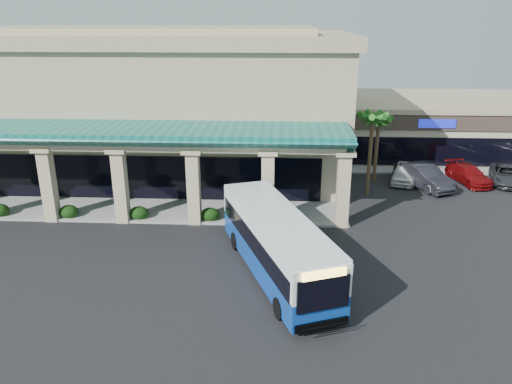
# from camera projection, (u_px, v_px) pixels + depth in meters

# --- Properties ---
(ground) EXTENTS (110.00, 110.00, 0.00)m
(ground) POSITION_uv_depth(u_px,v_px,m) (236.00, 263.00, 25.98)
(ground) COLOR black
(main_building) EXTENTS (30.80, 14.80, 11.35)m
(main_building) POSITION_uv_depth(u_px,v_px,m) (152.00, 102.00, 39.49)
(main_building) COLOR tan
(main_building) RESTS_ON ground
(arcade) EXTENTS (30.00, 6.20, 5.70)m
(arcade) POSITION_uv_depth(u_px,v_px,m) (120.00, 170.00, 31.79)
(arcade) COLOR #0F5E58
(arcade) RESTS_ON ground
(strip_mall) EXTENTS (22.50, 12.50, 4.90)m
(strip_mall) POSITION_uv_depth(u_px,v_px,m) (449.00, 124.00, 46.87)
(strip_mall) COLOR beige
(strip_mall) RESTS_ON ground
(palm_0) EXTENTS (2.40, 2.40, 6.60)m
(palm_0) POSITION_uv_depth(u_px,v_px,m) (370.00, 150.00, 34.81)
(palm_0) COLOR #1F5A18
(palm_0) RESTS_ON ground
(palm_1) EXTENTS (2.40, 2.40, 5.80)m
(palm_1) POSITION_uv_depth(u_px,v_px,m) (377.00, 145.00, 37.72)
(palm_1) COLOR #1F5A18
(palm_1) RESTS_ON ground
(broadleaf_tree) EXTENTS (2.60, 2.60, 4.81)m
(broadleaf_tree) POSITION_uv_depth(u_px,v_px,m) (342.00, 136.00, 42.68)
(broadleaf_tree) COLOR black
(broadleaf_tree) RESTS_ON ground
(transit_bus) EXTENTS (6.40, 11.45, 3.14)m
(transit_bus) POSITION_uv_depth(u_px,v_px,m) (276.00, 245.00, 24.41)
(transit_bus) COLOR #0F3FA4
(transit_bus) RESTS_ON ground
(pedestrian) EXTENTS (0.57, 0.71, 1.71)m
(pedestrian) POSITION_uv_depth(u_px,v_px,m) (327.00, 258.00, 24.68)
(pedestrian) COLOR #3C425C
(pedestrian) RESTS_ON ground
(car_silver) EXTENTS (2.94, 4.64, 1.47)m
(car_silver) POSITION_uv_depth(u_px,v_px,m) (404.00, 173.00, 38.38)
(car_silver) COLOR white
(car_silver) RESTS_ON ground
(car_white) EXTENTS (3.82, 5.46, 1.71)m
(car_white) POSITION_uv_depth(u_px,v_px,m) (424.00, 176.00, 37.12)
(car_white) COLOR #222229
(car_white) RESTS_ON ground
(car_red) EXTENTS (2.90, 4.88, 1.33)m
(car_red) POSITION_uv_depth(u_px,v_px,m) (469.00, 174.00, 38.18)
(car_red) COLOR maroon
(car_red) RESTS_ON ground
(car_gray) EXTENTS (3.60, 5.35, 1.36)m
(car_gray) POSITION_uv_depth(u_px,v_px,m) (507.00, 175.00, 38.04)
(car_gray) COLOR #32353A
(car_gray) RESTS_ON ground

